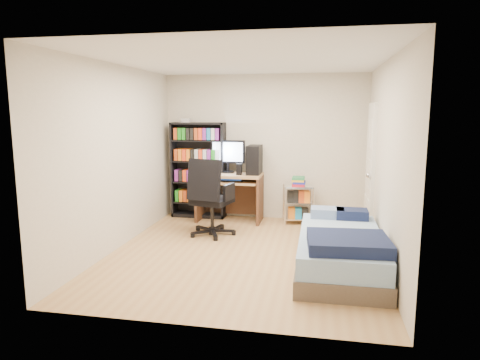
% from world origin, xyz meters
% --- Properties ---
extents(room, '(3.58, 4.08, 2.58)m').
position_xyz_m(room, '(0.00, 0.00, 1.25)').
color(room, tan).
rests_on(room, ground).
extents(media_shelf, '(0.94, 0.31, 1.75)m').
position_xyz_m(media_shelf, '(-1.15, 1.84, 0.86)').
color(media_shelf, black).
rests_on(media_shelf, room).
extents(computer_desk, '(1.10, 0.64, 1.38)m').
position_xyz_m(computer_desk, '(-0.44, 1.72, 0.75)').
color(computer_desk, tan).
rests_on(computer_desk, room).
extents(office_chair, '(0.85, 0.85, 1.19)m').
position_xyz_m(office_chair, '(-0.64, 0.74, 0.38)').
color(office_chair, black).
rests_on(office_chair, room).
extents(wire_cart, '(0.54, 0.42, 0.79)m').
position_xyz_m(wire_cart, '(0.62, 1.71, 0.52)').
color(wire_cart, white).
rests_on(wire_cart, room).
extents(bed, '(0.99, 1.98, 0.57)m').
position_xyz_m(bed, '(1.24, -0.36, 0.25)').
color(bed, brown).
rests_on(bed, room).
extents(door, '(0.12, 0.80, 2.00)m').
position_xyz_m(door, '(1.72, 1.35, 1.00)').
color(door, silver).
rests_on(door, room).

